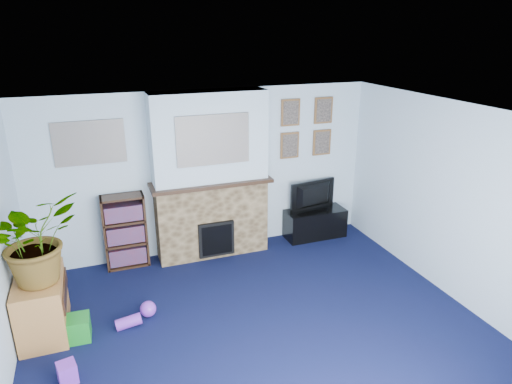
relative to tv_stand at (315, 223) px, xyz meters
name	(u,v)px	position (x,y,z in m)	size (l,w,h in m)	color
floor	(262,333)	(-1.69, -2.03, -0.22)	(5.00, 4.50, 0.01)	#0E1236
ceiling	(263,118)	(-1.69, -2.03, 2.17)	(5.00, 4.50, 0.01)	white
wall_back	(207,173)	(-1.69, 0.22, 0.97)	(5.00, 0.04, 2.40)	silver
wall_right	(457,204)	(0.81, -2.03, 0.97)	(0.04, 4.50, 2.40)	silver
chimney_breast	(211,178)	(-1.69, 0.02, 0.96)	(1.72, 0.50, 2.40)	brown
collage_main	(213,140)	(-1.69, -0.19, 1.56)	(1.00, 0.03, 0.68)	gray
collage_left	(90,143)	(-3.24, 0.21, 1.55)	(0.90, 0.03, 0.58)	gray
portrait_tl	(290,113)	(-0.39, 0.20, 1.77)	(0.30, 0.03, 0.40)	brown
portrait_tr	(323,110)	(0.16, 0.20, 1.77)	(0.30, 0.03, 0.40)	brown
portrait_bl	(290,145)	(-0.39, 0.20, 1.27)	(0.30, 0.03, 0.40)	brown
portrait_br	(322,142)	(0.16, 0.20, 1.27)	(0.30, 0.03, 0.40)	brown
tv_stand	(315,223)	(0.00, 0.00, 0.00)	(0.96, 0.41, 0.46)	black
television	(316,196)	(0.00, 0.02, 0.46)	(0.80, 0.11, 0.46)	black
bookshelf	(125,233)	(-2.92, 0.08, 0.28)	(0.58, 0.28, 1.05)	#331E12
sideboard	(42,304)	(-3.93, -1.16, 0.12)	(0.48, 0.86, 0.67)	#BE7C3D
potted_plant	(35,239)	(-3.88, -1.21, 0.93)	(0.86, 0.75, 0.96)	#26661E
mantel_clock	(210,176)	(-1.71, -0.03, 1.00)	(0.09, 0.06, 0.13)	gold
mantel_candle	(234,173)	(-1.36, -0.03, 1.01)	(0.06, 0.06, 0.18)	#B2BFC6
mantel_teddy	(176,181)	(-2.19, -0.03, 0.99)	(0.13, 0.13, 0.13)	gray
mantel_can	(256,172)	(-1.01, -0.03, 0.99)	(0.06, 0.06, 0.13)	purple
green_crate	(74,328)	(-3.63, -1.42, -0.08)	(0.33, 0.26, 0.26)	#198C26
toy_ball	(148,309)	(-2.82, -1.27, -0.13)	(0.19, 0.19, 0.19)	purple
toy_block	(67,372)	(-3.69, -2.07, -0.11)	(0.17, 0.17, 0.20)	purple
toy_tube	(129,322)	(-3.06, -1.41, -0.15)	(0.13, 0.13, 0.28)	purple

